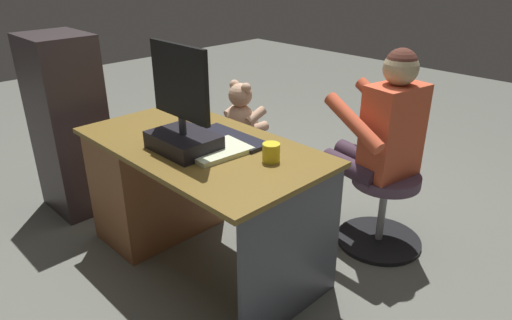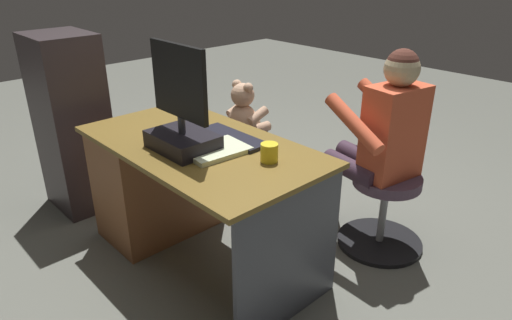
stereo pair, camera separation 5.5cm
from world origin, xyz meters
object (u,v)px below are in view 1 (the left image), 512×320
object	(u,v)px
office_chair_teddy	(241,162)
teddy_bear	(242,112)
desk	(166,180)
computer_mouse	(199,124)
monitor	(182,121)
cup	(271,152)
person	(377,134)
keyboard	(233,137)
tv_remote	(174,130)
visitor_chair	(383,205)

from	to	relation	value
office_chair_teddy	teddy_bear	size ratio (longest dim) A/B	1.26
desk	computer_mouse	distance (m)	0.41
monitor	office_chair_teddy	distance (m)	1.08
cup	person	xyz separation A→B (m)	(-0.11, -0.73, -0.08)
keyboard	teddy_bear	size ratio (longest dim) A/B	1.12
monitor	cup	world-z (taller)	monitor
keyboard	tv_remote	xyz separation A→B (m)	(0.30, 0.16, -0.00)
desk	computer_mouse	size ratio (longest dim) A/B	13.91
teddy_bear	person	bearing A→B (deg)	-170.93
monitor	cup	xyz separation A→B (m)	(-0.39, -0.21, -0.10)
teddy_bear	visitor_chair	xyz separation A→B (m)	(-1.02, -0.16, -0.37)
computer_mouse	office_chair_teddy	bearing A→B (deg)	-66.66
monitor	office_chair_teddy	size ratio (longest dim) A/B	1.09
tv_remote	person	size ratio (longest dim) A/B	0.13
cup	teddy_bear	xyz separation A→B (m)	(0.83, -0.58, -0.14)
monitor	person	bearing A→B (deg)	-118.03
keyboard	tv_remote	distance (m)	0.34
monitor	person	world-z (taller)	monitor
office_chair_teddy	desk	bearing A→B (deg)	96.92
computer_mouse	tv_remote	size ratio (longest dim) A/B	0.64
monitor	computer_mouse	world-z (taller)	monitor
computer_mouse	tv_remote	distance (m)	0.15
teddy_bear	person	size ratio (longest dim) A/B	0.32
visitor_chair	cup	bearing A→B (deg)	75.39
teddy_bear	person	distance (m)	0.95
tv_remote	computer_mouse	bearing A→B (deg)	-93.99
tv_remote	desk	bearing A→B (deg)	9.59
cup	monitor	bearing A→B (deg)	28.01
keyboard	tv_remote	size ratio (longest dim) A/B	2.80
office_chair_teddy	visitor_chair	world-z (taller)	same
desk	cup	xyz separation A→B (m)	(-0.75, -0.10, 0.37)
monitor	teddy_bear	distance (m)	0.93
tv_remote	visitor_chair	xyz separation A→B (m)	(-0.83, -0.85, -0.47)
cup	tv_remote	bearing A→B (deg)	8.95
cup	person	distance (m)	0.74
monitor	cup	distance (m)	0.45
office_chair_teddy	teddy_bear	world-z (taller)	teddy_bear
visitor_chair	monitor	bearing A→B (deg)	58.48
computer_mouse	teddy_bear	distance (m)	0.59
computer_mouse	cup	distance (m)	0.60
desk	keyboard	world-z (taller)	keyboard
visitor_chair	computer_mouse	bearing A→B (deg)	41.30
monitor	visitor_chair	world-z (taller)	monitor
desk	visitor_chair	distance (m)	1.27
monitor	cup	size ratio (longest dim) A/B	5.88
keyboard	teddy_bear	world-z (taller)	teddy_bear
teddy_bear	visitor_chair	distance (m)	1.10
tv_remote	teddy_bear	bearing A→B (deg)	-66.54
tv_remote	person	world-z (taller)	person
visitor_chair	desk	bearing A→B (deg)	42.14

